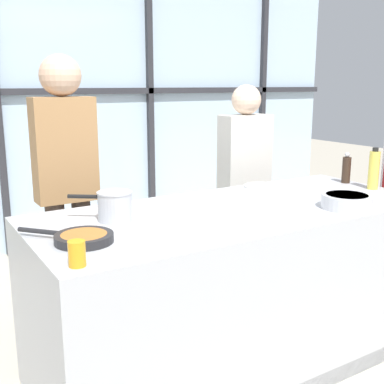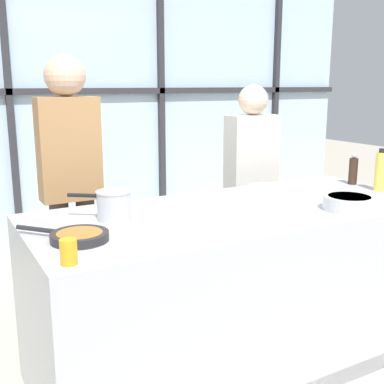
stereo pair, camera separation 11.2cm
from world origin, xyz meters
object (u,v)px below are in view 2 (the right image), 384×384
at_px(oil_bottle, 380,171).
at_px(pepper_grinder, 353,170).
at_px(saucepan, 113,204).
at_px(mixing_bowl, 349,202).
at_px(spectator_far_left, 70,174).
at_px(spectator_center_left, 251,175).
at_px(juice_glass_near, 69,252).
at_px(frying_pan, 78,236).
at_px(white_plate, 266,187).

xyz_separation_m(oil_bottle, pepper_grinder, (0.01, 0.23, -0.03)).
relative_size(saucepan, mixing_bowl, 1.04).
height_order(spectator_far_left, mixing_bowl, spectator_far_left).
relative_size(spectator_far_left, pepper_grinder, 8.33).
distance_m(spectator_center_left, pepper_grinder, 0.78).
bearing_deg(pepper_grinder, spectator_far_left, 158.66).
bearing_deg(juice_glass_near, spectator_center_left, 35.29).
xyz_separation_m(saucepan, pepper_grinder, (1.73, 0.04, 0.02)).
relative_size(spectator_far_left, mixing_bowl, 6.44).
distance_m(saucepan, oil_bottle, 1.74).
relative_size(spectator_far_left, frying_pan, 4.62).
bearing_deg(spectator_center_left, frying_pan, 30.76).
relative_size(spectator_center_left, white_plate, 6.87).
bearing_deg(saucepan, spectator_far_left, 91.50).
bearing_deg(juice_glass_near, saucepan, 54.38).
distance_m(spectator_far_left, spectator_center_left, 1.41).
height_order(frying_pan, oil_bottle, oil_bottle).
distance_m(spectator_far_left, pepper_grinder, 1.88).
height_order(saucepan, mixing_bowl, saucepan).
distance_m(spectator_far_left, mixing_bowl, 1.68).
relative_size(frying_pan, white_plate, 1.65).
relative_size(spectator_center_left, oil_bottle, 5.89).
height_order(frying_pan, saucepan, saucepan).
relative_size(saucepan, oil_bottle, 1.06).
relative_size(mixing_bowl, juice_glass_near, 2.80).
bearing_deg(saucepan, white_plate, 11.45).
bearing_deg(spectator_far_left, spectator_center_left, -180.00).
xyz_separation_m(saucepan, white_plate, (1.14, 0.23, -0.07)).
bearing_deg(white_plate, pepper_grinder, -17.74).
bearing_deg(white_plate, mixing_bowl, -86.27).
bearing_deg(spectator_far_left, oil_bottle, 152.27).
bearing_deg(oil_bottle, juice_glass_near, -171.35).
relative_size(mixing_bowl, oil_bottle, 1.02).
distance_m(frying_pan, juice_glass_near, 0.29).
height_order(frying_pan, juice_glass_near, juice_glass_near).
distance_m(white_plate, juice_glass_near, 1.68).
xyz_separation_m(frying_pan, mixing_bowl, (1.44, -0.20, 0.02)).
distance_m(spectator_center_left, juice_glass_near, 2.14).
bearing_deg(frying_pan, spectator_center_left, 30.76).
bearing_deg(juice_glass_near, frying_pan, 67.19).
bearing_deg(juice_glass_near, oil_bottle, 8.65).
bearing_deg(oil_bottle, frying_pan, -178.38).
distance_m(pepper_grinder, juice_glass_near, 2.17).
height_order(white_plate, mixing_bowl, mixing_bowl).
distance_m(saucepan, pepper_grinder, 1.74).
bearing_deg(juice_glass_near, white_plate, 26.12).
height_order(mixing_bowl, pepper_grinder, pepper_grinder).
relative_size(frying_pan, saucepan, 1.34).
xyz_separation_m(oil_bottle, juice_glass_near, (-2.09, -0.32, -0.08)).
height_order(spectator_center_left, mixing_bowl, spectator_center_left).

